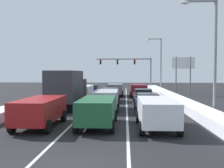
{
  "coord_description": "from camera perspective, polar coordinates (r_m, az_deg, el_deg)",
  "views": [
    {
      "loc": [
        1.57,
        -8.11,
        3.16
      ],
      "look_at": [
        -0.26,
        27.14,
        1.66
      ],
      "focal_mm": 41.34,
      "sensor_mm": 36.0,
      "label": 1
    }
  ],
  "objects": [
    {
      "name": "traffic_light_gantry",
      "position": [
        51.48,
        4.32,
        4.18
      ],
      "size": [
        10.94,
        0.47,
        6.2
      ],
      "color": "slate",
      "rests_on": "ground"
    },
    {
      "name": "lane_stripe_between_center_lane_and_left_lane",
      "position": [
        30.13,
        -3.28,
        -3.59
      ],
      "size": [
        0.14,
        47.68,
        0.01
      ],
      "primitive_type": "cube",
      "color": "silver",
      "rests_on": "ground"
    },
    {
      "name": "snow_bank_right_shoulder",
      "position": [
        30.4,
        13.27,
        -2.96
      ],
      "size": [
        1.6,
        47.68,
        0.67
      ],
      "primitive_type": "cube",
      "color": "white",
      "rests_on": "ground"
    },
    {
      "name": "street_lamp_right_mid",
      "position": [
        45.38,
        10.35,
        5.24
      ],
      "size": [
        2.66,
        0.36,
        9.18
      ],
      "color": "gray",
      "rests_on": "ground"
    },
    {
      "name": "roadside_sign_right",
      "position": [
        38.05,
        15.48,
        3.63
      ],
      "size": [
        3.2,
        0.16,
        5.5
      ],
      "color": "#59595B",
      "rests_on": "ground"
    },
    {
      "name": "suv_red_left_lane_nearest",
      "position": [
        15.74,
        -15.58,
        -5.49
      ],
      "size": [
        2.16,
        4.9,
        1.67
      ],
      "color": "maroon",
      "rests_on": "ground"
    },
    {
      "name": "suv_silver_center_lane_second",
      "position": [
        21.91,
        -1.32,
        -3.19
      ],
      "size": [
        2.16,
        4.9,
        1.67
      ],
      "color": "#B7BABF",
      "rests_on": "ground"
    },
    {
      "name": "suv_white_right_lane_nearest",
      "position": [
        14.87,
        9.87,
        -5.89
      ],
      "size": [
        2.16,
        4.9,
        1.67
      ],
      "color": "silver",
      "rests_on": "ground"
    },
    {
      "name": "snow_bank_left_shoulder",
      "position": [
        31.12,
        -13.04,
        -2.86
      ],
      "size": [
        1.63,
        47.68,
        0.65
      ],
      "primitive_type": "cube",
      "color": "white",
      "rests_on": "ground"
    },
    {
      "name": "sedan_navy_left_lane_fourth",
      "position": [
        36.63,
        -4.44,
        -1.33
      ],
      "size": [
        2.0,
        4.5,
        1.51
      ],
      "color": "navy",
      "rests_on": "ground"
    },
    {
      "name": "box_truck_left_lane_second",
      "position": [
        23.52,
        -9.85,
        -0.68
      ],
      "size": [
        2.53,
        7.2,
        3.36
      ],
      "color": "black",
      "rests_on": "ground"
    },
    {
      "name": "ground_plane",
      "position": [
        25.69,
        -0.56,
        -4.64
      ],
      "size": [
        120.0,
        120.0,
        0.0
      ],
      "primitive_type": "plane",
      "color": "black"
    },
    {
      "name": "suv_maroon_right_lane_fourth",
      "position": [
        33.98,
        5.8,
        -1.2
      ],
      "size": [
        2.16,
        4.9,
        1.67
      ],
      "color": "maroon",
      "rests_on": "ground"
    },
    {
      "name": "street_lamp_right_near",
      "position": [
        19.99,
        20.93,
        7.67
      ],
      "size": [
        2.66,
        0.36,
        8.46
      ],
      "color": "gray",
      "rests_on": "ground"
    },
    {
      "name": "sedan_navy_right_lane_second",
      "position": [
        21.24,
        7.82,
        -4.07
      ],
      "size": [
        2.0,
        4.5,
        1.51
      ],
      "color": "navy",
      "rests_on": "ground"
    },
    {
      "name": "suv_gray_center_lane_fourth",
      "position": [
        35.4,
        0.69,
        -1.04
      ],
      "size": [
        2.16,
        4.9,
        1.67
      ],
      "color": "slate",
      "rests_on": "ground"
    },
    {
      "name": "sedan_tan_center_lane_third",
      "position": [
        28.48,
        -0.36,
        -2.4
      ],
      "size": [
        2.0,
        4.5,
        1.51
      ],
      "color": "#937F60",
      "rests_on": "ground"
    },
    {
      "name": "suv_white_left_lane_third",
      "position": [
        30.93,
        -6.46,
        -1.56
      ],
      "size": [
        2.16,
        4.9,
        1.67
      ],
      "color": "silver",
      "rests_on": "ground"
    },
    {
      "name": "lane_stripe_between_right_lane_and_center_lane",
      "position": [
        29.95,
        3.21,
        -3.62
      ],
      "size": [
        0.14,
        47.68,
        0.01
      ],
      "primitive_type": "cube",
      "color": "silver",
      "rests_on": "ground"
    },
    {
      "name": "suv_green_center_lane_nearest",
      "position": [
        15.26,
        -3.22,
        -5.65
      ],
      "size": [
        2.16,
        4.9,
        1.67
      ],
      "color": "#1E5633",
      "rests_on": "ground"
    },
    {
      "name": "sedan_charcoal_right_lane_third",
      "position": [
        27.12,
        6.84,
        -2.66
      ],
      "size": [
        2.0,
        4.5,
        1.51
      ],
      "color": "#38383D",
      "rests_on": "ground"
    }
  ]
}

